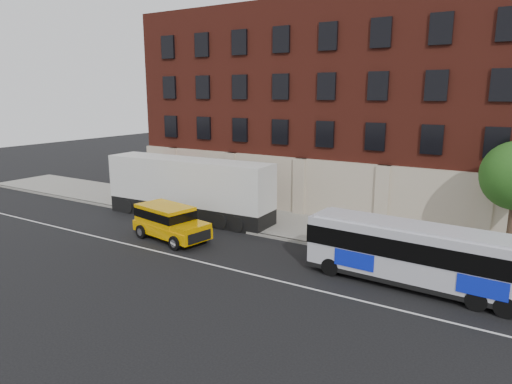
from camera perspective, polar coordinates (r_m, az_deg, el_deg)
The scene contains 9 objects.
ground at distance 23.99m, azimuth -7.32°, elevation -9.13°, with size 120.00×120.00×0.00m, color black.
sidewalk at distance 31.07m, azimuth 3.17°, elevation -3.87°, with size 60.00×6.00×0.15m, color gray.
kerb at distance 28.59m, azimuth 0.28°, elevation -5.31°, with size 60.00×0.25×0.15m, color gray.
lane_line at distance 24.35m, azimuth -6.57°, elevation -8.76°, with size 60.00×0.12×0.01m, color silver.
building at distance 37.02m, azimuth 9.28°, elevation 10.38°, with size 30.00×12.10×15.00m.
sign_pole at distance 33.40m, azimuth -12.13°, elevation -0.55°, with size 0.30×0.20×2.50m.
city_bus at distance 22.00m, azimuth 20.20°, elevation -7.37°, with size 10.73×2.78×2.91m.
yellow_suv at distance 28.10m, azimuth -10.87°, elevation -3.50°, with size 5.52×3.05×2.05m.
shipping_container at distance 32.41m, azimuth -8.44°, elevation 0.35°, with size 12.75×3.13×4.22m.
Camera 1 is at (14.20, -17.25, 8.73)m, focal length 31.98 mm.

